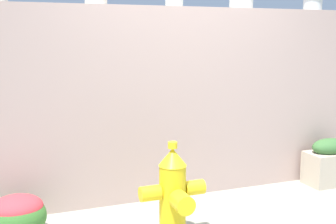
# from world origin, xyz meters

# --- Properties ---
(stone_wall) EXTENTS (5.52, 0.40, 1.86)m
(stone_wall) POSITION_xyz_m (0.00, 1.28, 0.93)
(stone_wall) COLOR tan
(stone_wall) RESTS_ON ground
(fire_hydrant) EXTENTS (0.53, 0.42, 0.78)m
(fire_hydrant) POSITION_xyz_m (-0.40, 0.24, 0.35)
(fire_hydrant) COLOR yellow
(fire_hydrant) RESTS_ON ground
(flower_bush_left) EXTENTS (0.46, 0.41, 0.35)m
(flower_bush_left) POSITION_xyz_m (-1.55, 0.72, 0.18)
(flower_bush_left) COLOR #3B732E
(flower_bush_left) RESTS_ON ground
(planter_box) EXTENTS (0.49, 0.31, 0.50)m
(planter_box) POSITION_xyz_m (1.66, 0.86, 0.24)
(planter_box) COLOR #BBA992
(planter_box) RESTS_ON ground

